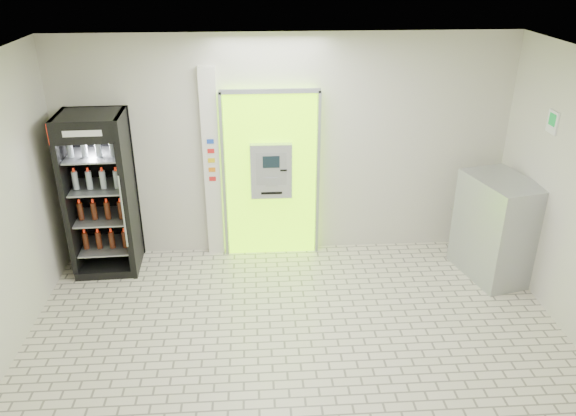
{
  "coord_description": "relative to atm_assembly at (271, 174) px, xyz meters",
  "views": [
    {
      "loc": [
        -0.43,
        -4.59,
        3.92
      ],
      "look_at": [
        -0.05,
        1.2,
        1.23
      ],
      "focal_mm": 35.0,
      "sensor_mm": 36.0,
      "label": 1
    }
  ],
  "objects": [
    {
      "name": "ground",
      "position": [
        0.2,
        -2.41,
        -1.17
      ],
      "size": [
        6.0,
        6.0,
        0.0
      ],
      "primitive_type": "plane",
      "color": "beige",
      "rests_on": "ground"
    },
    {
      "name": "room_shell",
      "position": [
        0.2,
        -2.41,
        0.67
      ],
      "size": [
        6.0,
        6.0,
        6.0
      ],
      "color": "beige",
      "rests_on": "ground"
    },
    {
      "name": "atm_assembly",
      "position": [
        0.0,
        0.0,
        0.0
      ],
      "size": [
        1.3,
        0.24,
        2.33
      ],
      "color": "#92FF03",
      "rests_on": "ground"
    },
    {
      "name": "pillar",
      "position": [
        -0.78,
        0.04,
        0.13
      ],
      "size": [
        0.22,
        0.11,
        2.6
      ],
      "color": "silver",
      "rests_on": "ground"
    },
    {
      "name": "beverage_cooler",
      "position": [
        -2.19,
        -0.27,
        -0.15
      ],
      "size": [
        0.82,
        0.77,
        2.12
      ],
      "rotation": [
        0.0,
        0.0,
        0.04
      ],
      "color": "black",
      "rests_on": "ground"
    },
    {
      "name": "steel_cabinet",
      "position": [
        2.86,
        -0.79,
        -0.5
      ],
      "size": [
        0.9,
        1.13,
        1.33
      ],
      "rotation": [
        0.0,
        0.0,
        0.24
      ],
      "color": "#A2A4A9",
      "rests_on": "ground"
    },
    {
      "name": "exit_sign",
      "position": [
        3.19,
        -1.01,
        0.95
      ],
      "size": [
        0.02,
        0.22,
        0.26
      ],
      "color": "white",
      "rests_on": "room_shell"
    }
  ]
}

